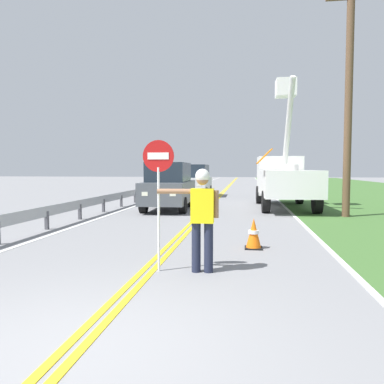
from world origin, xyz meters
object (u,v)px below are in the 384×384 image
(flagger_worker, at_px, (202,213))
(utility_bucket_truck, at_px, (284,177))
(stop_sign_paddle, at_px, (158,175))
(utility_pole_near, at_px, (349,96))
(oncoming_suv_second, at_px, (195,180))
(traffic_cone_lead, at_px, (254,234))
(oncoming_suv_nearest, at_px, (169,186))

(flagger_worker, relative_size, utility_bucket_truck, 0.27)
(stop_sign_paddle, relative_size, utility_pole_near, 0.27)
(stop_sign_paddle, distance_m, utility_bucket_truck, 12.30)
(stop_sign_paddle, height_order, oncoming_suv_second, stop_sign_paddle)
(utility_bucket_truck, height_order, utility_pole_near, utility_pole_near)
(flagger_worker, relative_size, oncoming_suv_second, 0.40)
(flagger_worker, distance_m, oncoming_suv_second, 18.26)
(utility_bucket_truck, distance_m, traffic_cone_lead, 9.88)
(stop_sign_paddle, height_order, oncoming_suv_nearest, stop_sign_paddle)
(flagger_worker, distance_m, utility_bucket_truck, 12.09)
(stop_sign_paddle, relative_size, utility_bucket_truck, 0.34)
(stop_sign_paddle, bearing_deg, utility_bucket_truck, 74.28)
(traffic_cone_lead, bearing_deg, oncoming_suv_nearest, 114.53)
(oncoming_suv_nearest, distance_m, utility_pole_near, 8.12)
(flagger_worker, xyz_separation_m, oncoming_suv_nearest, (-2.62, 9.95, 0.01))
(flagger_worker, relative_size, traffic_cone_lead, 2.61)
(utility_bucket_truck, relative_size, oncoming_suv_nearest, 1.48)
(utility_pole_near, bearing_deg, oncoming_suv_second, 126.27)
(oncoming_suv_second, relative_size, utility_pole_near, 0.53)
(traffic_cone_lead, bearing_deg, oncoming_suv_second, 102.38)
(stop_sign_paddle, bearing_deg, oncoming_suv_second, 95.63)
(utility_pole_near, distance_m, traffic_cone_lead, 8.38)
(oncoming_suv_nearest, distance_m, oncoming_suv_second, 8.13)
(oncoming_suv_second, bearing_deg, utility_pole_near, -53.73)
(oncoming_suv_nearest, xyz_separation_m, oncoming_suv_second, (0.07, 8.13, 0.00))
(traffic_cone_lead, bearing_deg, flagger_worker, -114.16)
(stop_sign_paddle, relative_size, traffic_cone_lead, 3.33)
(stop_sign_paddle, relative_size, oncoming_suv_second, 0.51)
(stop_sign_paddle, distance_m, oncoming_suv_second, 18.21)
(traffic_cone_lead, bearing_deg, utility_bucket_truck, 80.55)
(utility_bucket_truck, xyz_separation_m, oncoming_suv_second, (-5.12, 6.28, -0.37))
(stop_sign_paddle, relative_size, oncoming_suv_nearest, 0.50)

